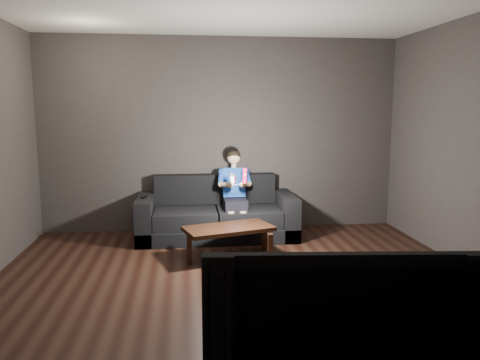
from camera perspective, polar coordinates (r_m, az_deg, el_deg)
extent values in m
plane|color=black|center=(4.46, 0.44, -14.01)|extent=(5.00, 5.00, 0.00)
cube|color=#363030|center=(6.61, -2.27, 5.53)|extent=(5.00, 0.04, 2.70)
cube|color=#363030|center=(1.70, 11.09, -4.33)|extent=(5.00, 0.04, 2.70)
cube|color=black|center=(6.33, -2.83, -6.19)|extent=(2.09, 0.90, 0.18)
cube|color=black|center=(6.18, -6.67, -4.71)|extent=(0.82, 0.64, 0.22)
cube|color=black|center=(6.23, 1.07, -4.53)|extent=(0.82, 0.64, 0.22)
cube|color=black|center=(6.56, -3.07, -1.06)|extent=(1.67, 0.21, 0.41)
cube|color=black|center=(6.29, -11.45, -4.62)|extent=(0.21, 0.90, 0.57)
cube|color=black|center=(6.42, 5.60, -4.23)|extent=(0.21, 0.90, 0.57)
cube|color=black|center=(6.15, -0.57, -3.01)|extent=(0.29, 0.37, 0.14)
cube|color=#1B4497|center=(6.30, -0.76, -0.29)|extent=(0.29, 0.21, 0.41)
cube|color=yellow|center=(6.21, -0.68, 0.12)|extent=(0.09, 0.09, 0.10)
cube|color=red|center=(6.20, -0.68, 0.12)|extent=(0.06, 0.06, 0.06)
cylinder|color=#DAAE86|center=(6.27, -0.77, 1.74)|extent=(0.07, 0.07, 0.06)
sphere|color=#DAAE86|center=(6.25, -0.77, 2.76)|extent=(0.18, 0.18, 0.18)
ellipsoid|color=black|center=(6.26, -0.78, 2.95)|extent=(0.19, 0.19, 0.16)
cylinder|color=#1B4497|center=(6.21, -2.36, 0.25)|extent=(0.08, 0.22, 0.19)
cylinder|color=#1B4497|center=(6.24, 0.95, 0.31)|extent=(0.08, 0.22, 0.19)
cylinder|color=#DAAE86|center=(6.06, -1.74, -0.37)|extent=(0.14, 0.23, 0.10)
cylinder|color=#DAAE86|center=(6.09, 0.73, -0.32)|extent=(0.14, 0.23, 0.10)
sphere|color=#DAAE86|center=(5.98, -1.15, -0.59)|extent=(0.08, 0.08, 0.08)
sphere|color=#DAAE86|center=(6.00, 0.34, -0.56)|extent=(0.08, 0.08, 0.08)
cylinder|color=#DAAE86|center=(6.01, -1.11, -5.41)|extent=(0.09, 0.09, 0.33)
cylinder|color=#DAAE86|center=(6.02, 0.38, -5.37)|extent=(0.09, 0.09, 0.33)
cube|color=red|center=(5.77, 0.60, 0.50)|extent=(0.06, 0.08, 0.19)
cube|color=maroon|center=(5.74, 0.63, 1.01)|extent=(0.03, 0.02, 0.03)
cylinder|color=silver|center=(5.75, 0.63, 0.35)|extent=(0.02, 0.01, 0.02)
ellipsoid|color=silver|center=(5.76, -0.95, 0.12)|extent=(0.08, 0.10, 0.15)
cylinder|color=black|center=(5.72, -0.92, 0.62)|extent=(0.03, 0.01, 0.03)
cube|color=black|center=(6.19, -11.57, -2.04)|extent=(0.06, 0.14, 0.03)
cube|color=black|center=(6.23, -11.54, -1.83)|extent=(0.02, 0.02, 0.00)
cube|color=black|center=(5.45, -1.41, -5.94)|extent=(1.11, 0.77, 0.05)
cube|color=black|center=(5.28, -6.18, -8.54)|extent=(0.05, 0.05, 0.32)
cube|color=black|center=(5.36, 3.71, -8.23)|extent=(0.05, 0.05, 0.32)
cube|color=black|center=(5.67, -6.23, -7.30)|extent=(0.05, 0.05, 0.32)
cube|color=black|center=(5.75, 2.97, -7.04)|extent=(0.05, 0.05, 0.32)
imported|color=black|center=(2.12, 12.09, -16.40)|extent=(1.16, 0.27, 0.66)
cube|color=silver|center=(2.44, 25.12, -19.25)|extent=(0.09, 0.18, 0.23)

